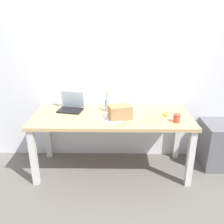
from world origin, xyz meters
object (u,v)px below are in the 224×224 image
at_px(laptop_left, 71,106).
at_px(cardboard_box, 120,112).
at_px(desk, 112,123).
at_px(beer_bottle, 107,104).
at_px(computer_mouse, 166,114).
at_px(filing_cabinet, 217,144).
at_px(coffee_mug, 177,118).

bearing_deg(laptop_left, cardboard_box, -23.45).
distance_m(desk, laptop_left, 0.58).
bearing_deg(laptop_left, beer_bottle, -3.97).
height_order(laptop_left, cardboard_box, laptop_left).
height_order(computer_mouse, filing_cabinet, computer_mouse).
bearing_deg(coffee_mug, beer_bottle, 157.13).
xyz_separation_m(desk, computer_mouse, (0.65, 0.02, 0.11)).
relative_size(computer_mouse, coffee_mug, 1.05).
distance_m(desk, filing_cabinet, 1.45).
height_order(coffee_mug, filing_cabinet, coffee_mug).
bearing_deg(filing_cabinet, laptop_left, 178.53).
bearing_deg(desk, coffee_mug, -13.35).
bearing_deg(cardboard_box, filing_cabinet, 9.64).
bearing_deg(cardboard_box, desk, 141.94).
distance_m(computer_mouse, filing_cabinet, 0.89).
bearing_deg(filing_cabinet, cardboard_box, -170.36).
height_order(laptop_left, computer_mouse, laptop_left).
distance_m(desk, beer_bottle, 0.25).
distance_m(computer_mouse, coffee_mug, 0.22).
relative_size(laptop_left, cardboard_box, 1.29).
bearing_deg(cardboard_box, laptop_left, 156.55).
xyz_separation_m(cardboard_box, coffee_mug, (0.64, -0.10, -0.03)).
bearing_deg(desk, beer_bottle, 111.53).
relative_size(beer_bottle, coffee_mug, 2.59).
xyz_separation_m(desk, cardboard_box, (0.10, -0.08, 0.17)).
xyz_separation_m(desk, laptop_left, (-0.53, 0.19, 0.15)).
xyz_separation_m(beer_bottle, computer_mouse, (0.71, -0.14, -0.07)).
xyz_separation_m(desk, coffee_mug, (0.73, -0.17, 0.14)).
height_order(beer_bottle, cardboard_box, beer_bottle).
distance_m(laptop_left, beer_bottle, 0.46).
xyz_separation_m(laptop_left, filing_cabinet, (1.92, -0.05, -0.51)).
xyz_separation_m(laptop_left, coffee_mug, (1.26, -0.37, -0.00)).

